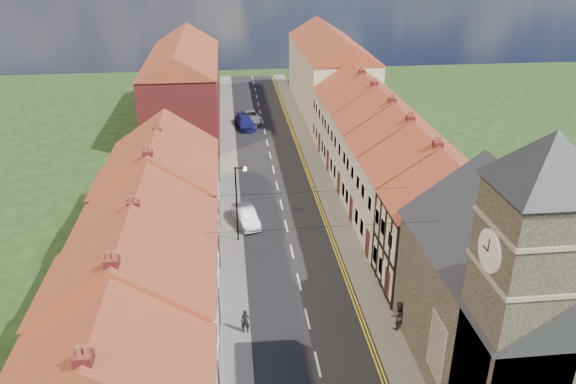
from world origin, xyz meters
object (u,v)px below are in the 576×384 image
Objects in this scene: car_mid at (246,216)px; car_distant at (250,117)px; car_far at (245,122)px; pedestrian_right at (398,316)px; lamppost at (238,199)px; church at (524,292)px; pedestrian_left at (245,322)px.

car_distant is at bearing 73.19° from car_mid.
pedestrian_right is at bearing -89.88° from car_far.
lamppost is 3.25× the size of pedestrian_right.
church is 46.11m from car_far.
car_mid is 16.62m from pedestrian_right.
lamppost reaches higher than car_distant.
car_far is 2.45m from car_distant.
pedestrian_right reaches higher than pedestrian_left.
car_far is at bearing 104.66° from church.
church is at bearing -51.70° from lamppost.
car_distant is 3.25× the size of pedestrian_left.
lamppost is at bearing -103.72° from car_far.
car_mid is 24.90m from car_far.
lamppost is 14.86m from pedestrian_right.
lamppost reaches higher than pedestrian_right.
church is 3.17× the size of car_far.
car_mid is at bearing 97.27° from pedestrian_left.
car_far is 39.95m from pedestrian_right.
pedestrian_right is (8.87, -0.64, 0.17)m from pedestrian_left.
lamppost is 1.44× the size of car_mid.
lamppost is 3.98× the size of pedestrian_left.
pedestrian_left reaches higher than car_distant.
lamppost is at bearing -58.11° from pedestrian_right.
car_distant is at bearing 96.55° from pedestrian_left.
car_far is at bearing 74.43° from car_mid.
car_distant is (0.68, 2.35, -0.02)m from car_far.
pedestrian_left is (-2.22, -40.99, 0.19)m from car_distant.
car_far is (1.58, 27.65, -2.84)m from lamppost.
car_distant is (1.65, 27.23, -0.01)m from car_mid.
church is at bearing -89.21° from car_distant.
lamppost is at bearing 128.30° from church.
car_far is at bearing -118.51° from car_distant.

